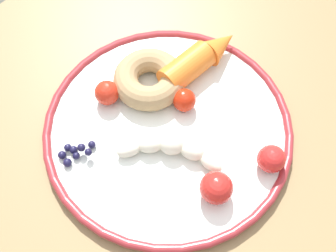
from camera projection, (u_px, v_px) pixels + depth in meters
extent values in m
plane|color=#515045|center=(149.00, 248.00, 1.21)|extent=(6.00, 6.00, 0.00)
cube|color=olive|center=(129.00, 145.00, 0.58)|extent=(1.10, 0.70, 0.03)
cube|color=olive|center=(178.00, 26.00, 1.17)|extent=(0.05, 0.05, 0.70)
cylinder|color=white|center=(168.00, 128.00, 0.57)|extent=(0.34, 0.34, 0.01)
torus|color=#9E2A2F|center=(168.00, 126.00, 0.57)|extent=(0.35, 0.35, 0.01)
ellipsoid|color=beige|center=(211.00, 162.00, 0.53)|extent=(0.02, 0.04, 0.02)
ellipsoid|color=beige|center=(192.00, 151.00, 0.54)|extent=(0.03, 0.04, 0.02)
ellipsoid|color=beige|center=(172.00, 144.00, 0.54)|extent=(0.04, 0.05, 0.03)
ellipsoid|color=beige|center=(150.00, 144.00, 0.54)|extent=(0.04, 0.04, 0.02)
ellipsoid|color=beige|center=(129.00, 150.00, 0.54)|extent=(0.04, 0.03, 0.02)
cylinder|color=orange|center=(189.00, 69.00, 0.59)|extent=(0.09, 0.05, 0.04)
cone|color=orange|center=(221.00, 45.00, 0.61)|extent=(0.06, 0.05, 0.04)
torus|color=tan|center=(149.00, 79.00, 0.58)|extent=(0.13, 0.13, 0.04)
sphere|color=#191638|center=(76.00, 156.00, 0.54)|extent=(0.01, 0.01, 0.01)
sphere|color=#191638|center=(62.00, 155.00, 0.54)|extent=(0.01, 0.01, 0.01)
sphere|color=#191638|center=(74.00, 150.00, 0.54)|extent=(0.01, 0.01, 0.01)
sphere|color=#191638|center=(68.00, 148.00, 0.54)|extent=(0.01, 0.01, 0.01)
sphere|color=#191638|center=(67.00, 163.00, 0.53)|extent=(0.01, 0.01, 0.01)
sphere|color=#191638|center=(92.00, 145.00, 0.55)|extent=(0.01, 0.01, 0.01)
sphere|color=#191638|center=(81.00, 148.00, 0.54)|extent=(0.01, 0.01, 0.01)
sphere|color=#191638|center=(88.00, 152.00, 0.53)|extent=(0.01, 0.01, 0.01)
sphere|color=red|center=(107.00, 93.00, 0.57)|extent=(0.04, 0.04, 0.04)
sphere|color=red|center=(271.00, 159.00, 0.52)|extent=(0.04, 0.04, 0.04)
sphere|color=red|center=(184.00, 100.00, 0.57)|extent=(0.03, 0.03, 0.03)
sphere|color=red|center=(216.00, 188.00, 0.50)|extent=(0.04, 0.04, 0.04)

